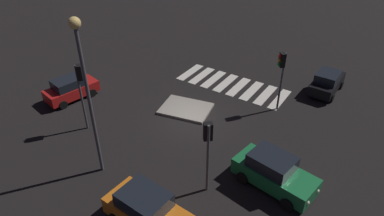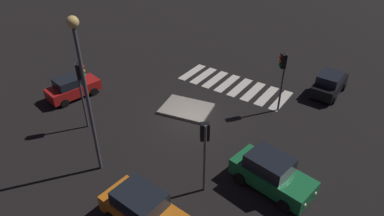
# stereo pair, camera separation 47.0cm
# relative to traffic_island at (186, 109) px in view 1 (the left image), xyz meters

# --- Properties ---
(ground_plane) EXTENTS (80.00, 80.00, 0.00)m
(ground_plane) POSITION_rel_traffic_island_xyz_m (-1.08, 0.84, -0.09)
(ground_plane) COLOR black
(traffic_island) EXTENTS (3.90, 3.24, 0.18)m
(traffic_island) POSITION_rel_traffic_island_xyz_m (0.00, 0.00, 0.00)
(traffic_island) COLOR gray
(traffic_island) RESTS_ON ground
(car_red) EXTENTS (2.39, 4.07, 1.69)m
(car_red) POSITION_rel_traffic_island_xyz_m (8.00, 3.40, 0.74)
(car_red) COLOR red
(car_red) RESTS_ON ground
(car_green) EXTENTS (4.61, 2.63, 1.92)m
(car_green) POSITION_rel_traffic_island_xyz_m (-7.99, 3.54, 0.85)
(car_green) COLOR #196B38
(car_green) RESTS_ON ground
(car_orange) EXTENTS (4.56, 2.33, 1.94)m
(car_orange) POSITION_rel_traffic_island_xyz_m (-4.13, 9.17, 0.86)
(car_orange) COLOR orange
(car_orange) RESTS_ON ground
(car_black) EXTENTS (1.98, 4.01, 1.72)m
(car_black) POSITION_rel_traffic_island_xyz_m (-7.62, -8.05, 0.75)
(car_black) COLOR black
(car_black) RESTS_ON ground
(traffic_light_west) EXTENTS (0.54, 0.53, 4.19)m
(traffic_light_west) POSITION_rel_traffic_island_xyz_m (-5.13, 5.62, 3.09)
(traffic_light_west) COLOR #47474C
(traffic_light_west) RESTS_ON ground
(traffic_light_south) EXTENTS (0.54, 0.54, 4.36)m
(traffic_light_south) POSITION_rel_traffic_island_xyz_m (-5.31, -3.57, 3.21)
(traffic_light_south) COLOR #47474C
(traffic_light_south) RESTS_ON ground
(traffic_light_north) EXTENTS (0.53, 0.54, 4.59)m
(traffic_light_north) POSITION_rel_traffic_island_xyz_m (4.11, 5.28, 3.39)
(traffic_light_north) COLOR #47474C
(traffic_light_north) RESTS_ON ground
(street_lamp) EXTENTS (0.56, 0.56, 8.85)m
(street_lamp) POSITION_rel_traffic_island_xyz_m (0.51, 7.67, 5.82)
(street_lamp) COLOR #47474C
(street_lamp) RESTS_ON ground
(crosswalk_near) EXTENTS (8.75, 3.20, 0.02)m
(crosswalk_near) POSITION_rel_traffic_island_xyz_m (-1.08, -5.01, -0.08)
(crosswalk_near) COLOR silver
(crosswalk_near) RESTS_ON ground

